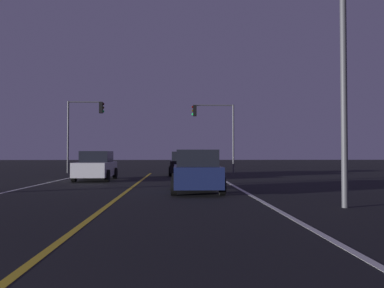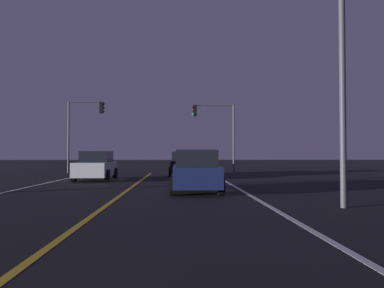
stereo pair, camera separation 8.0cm
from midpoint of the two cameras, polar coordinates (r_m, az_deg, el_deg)
name	(u,v)px [view 1 (the left image)]	position (r m, az deg, el deg)	size (l,w,h in m)	color
lane_edge_right	(261,200)	(13.04, 9.89, -8.20)	(0.16, 36.60, 0.01)	silver
lane_center_divider	(113,201)	(12.92, -11.68, -8.26)	(0.16, 36.60, 0.01)	gold
car_lead_same_lane	(196,172)	(15.65, 0.50, -4.09)	(2.02, 4.30, 1.70)	black
car_oncoming	(96,166)	(23.25, -14.05, -3.19)	(2.02, 4.30, 1.70)	black
car_ahead_far	(183,164)	(27.76, -1.40, -2.95)	(2.02, 4.30, 1.70)	black
traffic_light_near_right	(213,122)	(31.71, 3.11, 3.26)	(3.49, 0.36, 5.58)	#4C4C51
traffic_light_near_left	(85,120)	(32.44, -15.58, 3.41)	(2.96, 0.36, 5.79)	#4C4C51
street_lamp_right_near	(321,37)	(12.12, 18.31, 14.71)	(2.70, 0.44, 7.61)	#4C4C51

